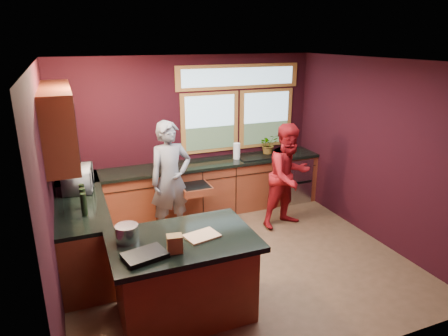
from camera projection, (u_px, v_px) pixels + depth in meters
floor at (236, 261)px, 5.57m from camera, size 4.50×4.50×0.00m
room_shell at (185, 134)px, 5.08m from camera, size 4.52×4.02×2.71m
back_counter at (208, 187)px, 6.99m from camera, size 4.50×0.64×0.93m
left_counter at (82, 229)px, 5.48m from camera, size 0.64×2.30×0.93m
island at (184, 276)px, 4.37m from camera, size 1.55×1.05×0.95m
person_grey at (171, 180)px, 6.06m from camera, size 0.72×0.52×1.82m
person_red at (289, 176)px, 6.39m from camera, size 0.93×0.79×1.71m
microwave at (78, 179)px, 5.56m from camera, size 0.45×0.62×0.32m
potted_plant at (268, 144)px, 7.26m from camera, size 0.34×0.29×0.37m
paper_towel at (237, 151)px, 7.00m from camera, size 0.12×0.12×0.28m
cutting_board at (202, 236)px, 4.25m from camera, size 0.40×0.32×0.02m
stock_pot at (127, 233)px, 4.14m from camera, size 0.24×0.24×0.18m
paper_bag at (175, 244)px, 3.93m from camera, size 0.17×0.14×0.18m
black_tray at (145, 255)px, 3.84m from camera, size 0.45×0.36×0.05m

